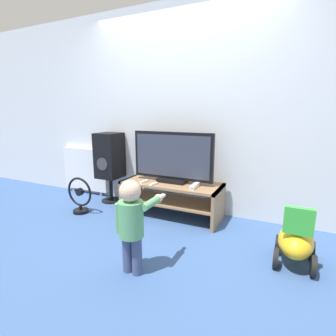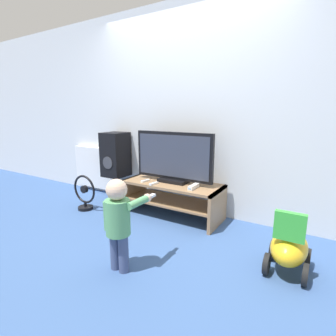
% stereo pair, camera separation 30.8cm
% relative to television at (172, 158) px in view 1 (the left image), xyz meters
% --- Properties ---
extents(ground_plane, '(16.00, 16.00, 0.00)m').
position_rel_television_xyz_m(ground_plane, '(0.00, -0.28, -0.74)').
color(ground_plane, '#38568C').
extents(wall_back, '(10.00, 0.06, 2.60)m').
position_rel_television_xyz_m(wall_back, '(0.00, 0.31, 0.56)').
color(wall_back, silver).
rests_on(wall_back, ground_plane).
extents(tv_stand, '(1.23, 0.51, 0.43)m').
position_rel_television_xyz_m(tv_stand, '(0.00, -0.02, -0.45)').
color(tv_stand, '#93704C').
rests_on(tv_stand, ground_plane).
extents(television, '(1.03, 0.20, 0.62)m').
position_rel_television_xyz_m(television, '(0.00, 0.00, 0.00)').
color(television, black).
rests_on(television, tv_stand).
extents(game_console, '(0.05, 0.20, 0.04)m').
position_rel_television_xyz_m(game_console, '(0.34, -0.12, -0.28)').
color(game_console, white).
rests_on(game_console, tv_stand).
extents(remote_primary, '(0.06, 0.13, 0.03)m').
position_rel_television_xyz_m(remote_primary, '(-0.31, -0.16, -0.29)').
color(remote_primary, white).
rests_on(remote_primary, tv_stand).
extents(remote_secondary, '(0.05, 0.13, 0.03)m').
position_rel_television_xyz_m(remote_secondary, '(-0.15, -0.21, -0.29)').
color(remote_secondary, white).
rests_on(remote_secondary, tv_stand).
extents(child, '(0.30, 0.45, 0.78)m').
position_rel_television_xyz_m(child, '(0.21, -1.23, -0.28)').
color(child, '#3F4C72').
rests_on(child, ground_plane).
extents(speaker_tower, '(0.32, 0.34, 1.00)m').
position_rel_television_xyz_m(speaker_tower, '(-1.03, 0.10, -0.08)').
color(speaker_tower, black).
rests_on(speaker_tower, ground_plane).
extents(floor_fan, '(0.38, 0.20, 0.47)m').
position_rel_television_xyz_m(floor_fan, '(-1.11, -0.44, -0.52)').
color(floor_fan, black).
rests_on(floor_fan, ground_plane).
extents(ride_on_toy, '(0.32, 0.47, 0.56)m').
position_rel_television_xyz_m(ride_on_toy, '(1.40, -0.54, -0.53)').
color(ride_on_toy, gold).
rests_on(ride_on_toy, ground_plane).
extents(radiator, '(0.82, 0.08, 0.72)m').
position_rel_television_xyz_m(radiator, '(-1.62, 0.24, -0.35)').
color(radiator, white).
rests_on(radiator, ground_plane).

